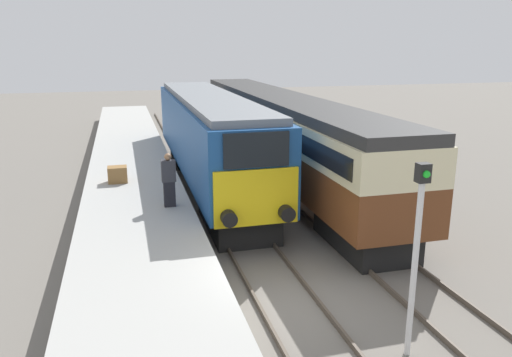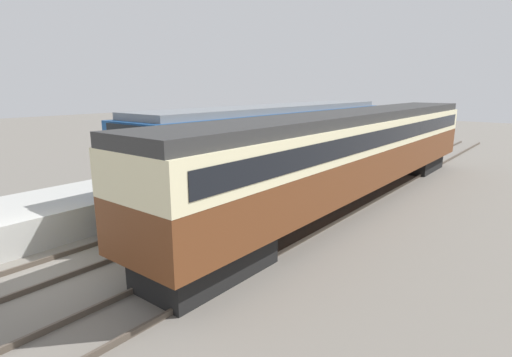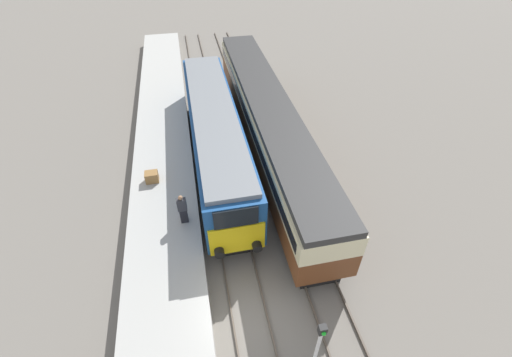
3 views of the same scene
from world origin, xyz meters
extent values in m
plane|color=slate|center=(0.00, 0.00, 0.00)|extent=(120.00, 120.00, 0.00)
cube|color=#A8A8A3|center=(-3.30, 8.00, 0.52)|extent=(3.50, 50.00, 1.05)
cube|color=#4C4238|center=(-0.72, 5.00, 0.07)|extent=(0.07, 60.00, 0.14)
cube|color=#4C4238|center=(0.72, 5.00, 0.07)|extent=(0.07, 60.00, 0.14)
cube|color=#4C4238|center=(2.68, 5.00, 0.07)|extent=(0.07, 60.00, 0.14)
cube|color=#4C4238|center=(4.12, 5.00, 0.07)|extent=(0.07, 60.00, 0.14)
cube|color=black|center=(0.00, 5.44, 0.50)|extent=(2.03, 4.00, 1.00)
cube|color=black|center=(0.00, 15.93, 0.50)|extent=(2.03, 4.00, 1.00)
cube|color=navy|center=(0.00, 10.68, 2.38)|extent=(2.70, 15.49, 2.76)
cube|color=yellow|center=(0.00, 2.90, 1.83)|extent=(2.48, 0.10, 1.66)
cube|color=black|center=(0.00, 2.90, 3.22)|extent=(1.89, 0.10, 0.99)
cube|color=slate|center=(0.00, 10.68, 3.88)|extent=(2.38, 14.87, 0.24)
cylinder|color=black|center=(-0.85, 2.69, 1.35)|extent=(0.44, 0.35, 0.44)
cylinder|color=black|center=(0.85, 2.69, 1.35)|extent=(0.44, 0.35, 0.44)
cube|color=black|center=(3.40, 2.79, 0.47)|extent=(1.89, 3.60, 0.95)
cube|color=black|center=(3.40, 20.16, 0.47)|extent=(1.89, 3.60, 0.95)
cube|color=brown|center=(3.40, 11.48, 1.66)|extent=(2.70, 21.77, 1.42)
cube|color=beige|center=(3.40, 11.48, 2.93)|extent=(2.71, 21.77, 1.12)
cube|color=black|center=(3.40, 11.48, 2.93)|extent=(2.75, 20.90, 0.61)
cube|color=#2D2D2D|center=(3.40, 11.48, 3.67)|extent=(2.48, 21.77, 0.36)
cube|color=black|center=(-2.25, 5.16, 1.46)|extent=(0.36, 0.24, 0.82)
cube|color=#333338|center=(-2.25, 5.16, 2.21)|extent=(0.44, 0.26, 0.68)
sphere|color=#9E704C|center=(-2.25, 5.16, 2.66)|extent=(0.22, 0.22, 0.22)
cylinder|color=silver|center=(1.70, -2.48, 1.80)|extent=(0.12, 0.12, 3.60)
cube|color=black|center=(1.70, -2.48, 3.78)|extent=(0.24, 0.20, 0.36)
sphere|color=green|center=(1.70, -2.59, 3.78)|extent=(0.14, 0.14, 0.14)
cube|color=olive|center=(-3.85, 8.55, 1.35)|extent=(0.70, 0.56, 0.60)
camera|label=1|loc=(-3.53, -10.19, 6.04)|focal=35.00mm
camera|label=2|loc=(10.34, -3.92, 4.78)|focal=28.00mm
camera|label=3|loc=(-1.17, -6.58, 13.74)|focal=24.00mm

